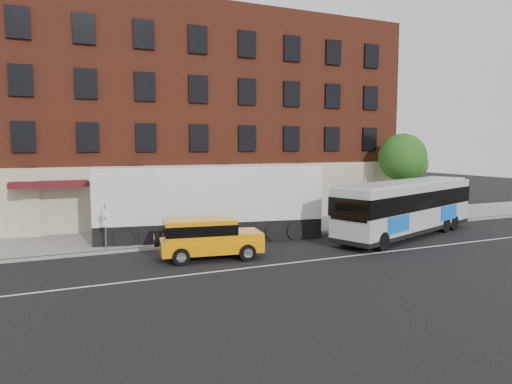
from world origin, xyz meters
name	(u,v)px	position (x,y,z in m)	size (l,w,h in m)	color
ground	(313,263)	(0.00, 0.00, 0.00)	(120.00, 120.00, 0.00)	black
sidewalk	(240,230)	(0.00, 9.00, 0.07)	(60.00, 6.00, 0.15)	gray
kerb	(259,238)	(0.00, 6.00, 0.07)	(60.00, 0.25, 0.15)	gray
lane_line	(308,261)	(0.00, 0.50, 0.01)	(60.00, 0.12, 0.01)	beige
building	(201,118)	(-0.01, 16.92, 7.58)	(30.00, 12.10, 15.00)	maroon
sign_pole	(106,225)	(-8.50, 6.15, 1.45)	(0.30, 0.20, 2.50)	slate
street_tree	(403,159)	(13.54, 9.48, 4.41)	(3.60, 3.60, 6.20)	#312518
city_bus	(407,206)	(8.57, 3.43, 1.83)	(12.26, 6.57, 3.32)	#AAAFB5
yellow_suv	(206,236)	(-4.24, 2.92, 1.13)	(5.27, 2.82, 1.96)	#FB9404
shipping_container	(210,204)	(-2.58, 7.24, 2.11)	(13.03, 4.78, 4.26)	black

